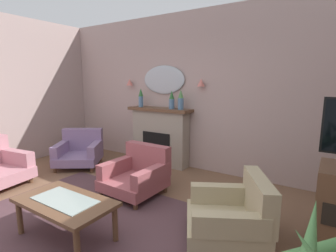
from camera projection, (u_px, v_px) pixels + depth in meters
The scene contains 14 objects.
floor at pixel (73, 243), 2.81m from camera, with size 7.28×6.59×0.10m, color brown.
wall_back at pixel (195, 92), 4.89m from camera, with size 7.28×0.10×2.96m, color #B29993.
patterned_rug at pixel (87, 229), 2.96m from camera, with size 3.20×2.40×0.01m, color #4C3338.
fireplace at pixel (160, 137), 5.22m from camera, with size 1.36×0.36×1.16m.
mantel_vase_right at pixel (141, 97), 5.30m from camera, with size 0.10×0.10×0.38m.
mantel_vase_centre at pixel (172, 100), 4.90m from camera, with size 0.10×0.10×0.35m.
mantel_vase_left at pixel (181, 100), 4.79m from camera, with size 0.11×0.11×0.37m.
wall_mirror at pixel (164, 80), 5.13m from camera, with size 0.96×0.06×0.56m, color #B2BCC6.
wall_sconce_left at pixel (130, 82), 5.56m from camera, with size 0.14×0.14×0.14m, color #D17066.
wall_sconce_right at pixel (201, 83), 4.65m from camera, with size 0.14×0.14×0.14m, color #D17066.
coffee_table at pixel (65, 205), 2.75m from camera, with size 1.10×0.60×0.45m.
armchair_by_coffee_table at pixel (80, 150), 5.18m from camera, with size 1.12×1.13×0.71m.
armchair_in_corner at pixel (234, 214), 2.72m from camera, with size 1.10×1.09×0.71m.
armchair_beside_couch at pixel (138, 173), 3.91m from camera, with size 0.85×0.85×0.71m.
Camera 1 is at (2.25, -1.57, 1.70)m, focal length 27.51 mm.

